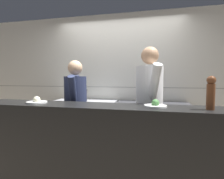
{
  "coord_description": "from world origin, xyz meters",
  "views": [
    {
      "loc": [
        0.64,
        -2.14,
        1.35
      ],
      "look_at": [
        0.01,
        0.6,
        1.15
      ],
      "focal_mm": 28.0,
      "sensor_mm": 36.0,
      "label": 1
    }
  ],
  "objects_px": {
    "chefs_knife": "(154,104)",
    "plated_dish_appetiser": "(155,105)",
    "pepper_mill": "(211,92)",
    "stock_pot": "(80,95)",
    "chef_sous": "(149,105)",
    "chef_head_cook": "(76,109)",
    "oven_range": "(84,124)",
    "plated_dish_main": "(37,101)"
  },
  "relations": [
    {
      "from": "stock_pot",
      "to": "chef_sous",
      "type": "xyz_separation_m",
      "value": [
        1.3,
        -0.7,
        -0.04
      ]
    },
    {
      "from": "plated_dish_main",
      "to": "chef_sous",
      "type": "distance_m",
      "value": 1.44
    },
    {
      "from": "oven_range",
      "to": "plated_dish_appetiser",
      "type": "height_order",
      "value": "plated_dish_appetiser"
    },
    {
      "from": "oven_range",
      "to": "plated_dish_main",
      "type": "relative_size",
      "value": 4.99
    },
    {
      "from": "stock_pot",
      "to": "chefs_knife",
      "type": "height_order",
      "value": "stock_pot"
    },
    {
      "from": "chefs_knife",
      "to": "chef_sous",
      "type": "distance_m",
      "value": 0.59
    },
    {
      "from": "plated_dish_appetiser",
      "to": "pepper_mill",
      "type": "bearing_deg",
      "value": -6.25
    },
    {
      "from": "stock_pot",
      "to": "chefs_knife",
      "type": "xyz_separation_m",
      "value": [
        1.38,
        -0.12,
        -0.11
      ]
    },
    {
      "from": "chefs_knife",
      "to": "plated_dish_appetiser",
      "type": "distance_m",
      "value": 1.11
    },
    {
      "from": "oven_range",
      "to": "chefs_knife",
      "type": "relative_size",
      "value": 3.11
    },
    {
      "from": "plated_dish_main",
      "to": "chef_sous",
      "type": "relative_size",
      "value": 0.14
    },
    {
      "from": "oven_range",
      "to": "chefs_knife",
      "type": "distance_m",
      "value": 1.38
    },
    {
      "from": "oven_range",
      "to": "plated_dish_main",
      "type": "xyz_separation_m",
      "value": [
        -0.1,
        -1.23,
        0.61
      ]
    },
    {
      "from": "stock_pot",
      "to": "chef_head_cook",
      "type": "bearing_deg",
      "value": -71.89
    },
    {
      "from": "oven_range",
      "to": "plated_dish_main",
      "type": "distance_m",
      "value": 1.37
    },
    {
      "from": "chefs_knife",
      "to": "chef_head_cook",
      "type": "distance_m",
      "value": 1.29
    },
    {
      "from": "chefs_knife",
      "to": "chef_head_cook",
      "type": "height_order",
      "value": "chef_head_cook"
    },
    {
      "from": "stock_pot",
      "to": "oven_range",
      "type": "bearing_deg",
      "value": -11.79
    },
    {
      "from": "plated_dish_main",
      "to": "chefs_knife",
      "type": "bearing_deg",
      "value": 38.7
    },
    {
      "from": "chefs_knife",
      "to": "plated_dish_main",
      "type": "bearing_deg",
      "value": -141.3
    },
    {
      "from": "plated_dish_main",
      "to": "plated_dish_appetiser",
      "type": "xyz_separation_m",
      "value": [
        1.4,
        0.03,
        -0.0
      ]
    },
    {
      "from": "oven_range",
      "to": "pepper_mill",
      "type": "height_order",
      "value": "pepper_mill"
    },
    {
      "from": "oven_range",
      "to": "chef_head_cook",
      "type": "distance_m",
      "value": 0.85
    },
    {
      "from": "plated_dish_appetiser",
      "to": "chef_sous",
      "type": "distance_m",
      "value": 0.53
    },
    {
      "from": "oven_range",
      "to": "chef_head_cook",
      "type": "height_order",
      "value": "chef_head_cook"
    },
    {
      "from": "stock_pot",
      "to": "plated_dish_main",
      "type": "distance_m",
      "value": 1.25
    },
    {
      "from": "oven_range",
      "to": "chefs_knife",
      "type": "xyz_separation_m",
      "value": [
        1.3,
        -0.1,
        0.45
      ]
    },
    {
      "from": "pepper_mill",
      "to": "chef_head_cook",
      "type": "distance_m",
      "value": 1.76
    },
    {
      "from": "chef_head_cook",
      "to": "chef_sous",
      "type": "height_order",
      "value": "chef_sous"
    },
    {
      "from": "plated_dish_appetiser",
      "to": "chef_sous",
      "type": "relative_size",
      "value": 0.13
    },
    {
      "from": "plated_dish_appetiser",
      "to": "chef_sous",
      "type": "bearing_deg",
      "value": 97.73
    },
    {
      "from": "pepper_mill",
      "to": "chef_sous",
      "type": "xyz_separation_m",
      "value": [
        -0.58,
        0.57,
        -0.23
      ]
    },
    {
      "from": "stock_pot",
      "to": "pepper_mill",
      "type": "distance_m",
      "value": 2.27
    },
    {
      "from": "oven_range",
      "to": "stock_pot",
      "type": "height_order",
      "value": "stock_pot"
    },
    {
      "from": "stock_pot",
      "to": "plated_dish_main",
      "type": "relative_size",
      "value": 1.16
    },
    {
      "from": "plated_dish_main",
      "to": "chef_head_cook",
      "type": "relative_size",
      "value": 0.15
    },
    {
      "from": "stock_pot",
      "to": "chef_sous",
      "type": "distance_m",
      "value": 1.47
    },
    {
      "from": "oven_range",
      "to": "chef_head_cook",
      "type": "xyz_separation_m",
      "value": [
        0.17,
        -0.71,
        0.44
      ]
    },
    {
      "from": "plated_dish_main",
      "to": "chef_head_cook",
      "type": "height_order",
      "value": "chef_head_cook"
    },
    {
      "from": "pepper_mill",
      "to": "chef_head_cook",
      "type": "height_order",
      "value": "chef_head_cook"
    },
    {
      "from": "chef_sous",
      "to": "chefs_knife",
      "type": "bearing_deg",
      "value": 65.66
    },
    {
      "from": "stock_pot",
      "to": "plated_dish_appetiser",
      "type": "bearing_deg",
      "value": -41.6
    }
  ]
}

